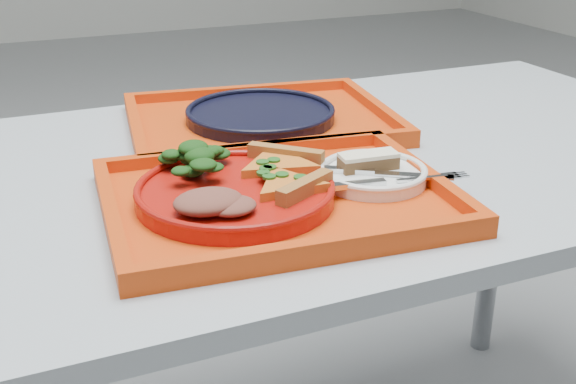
{
  "coord_description": "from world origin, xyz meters",
  "views": [
    {
      "loc": [
        -0.39,
        -0.97,
        1.15
      ],
      "look_at": [
        -0.06,
        -0.18,
        0.78
      ],
      "focal_mm": 45.0,
      "sensor_mm": 36.0,
      "label": 1
    }
  ],
  "objects_px": {
    "tray_far": "(261,123)",
    "dinner_plate": "(235,195)",
    "navy_plate": "(260,116)",
    "tray_main": "(277,202)",
    "dessert_bar": "(368,161)"
  },
  "relations": [
    {
      "from": "tray_far",
      "to": "dinner_plate",
      "type": "relative_size",
      "value": 1.73
    },
    {
      "from": "tray_far",
      "to": "dinner_plate",
      "type": "xyz_separation_m",
      "value": [
        -0.16,
        -0.31,
        0.02
      ]
    },
    {
      "from": "navy_plate",
      "to": "tray_main",
      "type": "bearing_deg",
      "value": -107.4
    },
    {
      "from": "tray_far",
      "to": "dinner_plate",
      "type": "distance_m",
      "value": 0.35
    },
    {
      "from": "tray_main",
      "to": "dinner_plate",
      "type": "height_order",
      "value": "dinner_plate"
    },
    {
      "from": "tray_main",
      "to": "tray_far",
      "type": "height_order",
      "value": "same"
    },
    {
      "from": "tray_far",
      "to": "dessert_bar",
      "type": "bearing_deg",
      "value": -73.91
    },
    {
      "from": "tray_far",
      "to": "navy_plate",
      "type": "xyz_separation_m",
      "value": [
        0.0,
        -0.0,
        0.01
      ]
    },
    {
      "from": "dinner_plate",
      "to": "dessert_bar",
      "type": "distance_m",
      "value": 0.2
    },
    {
      "from": "navy_plate",
      "to": "dessert_bar",
      "type": "distance_m",
      "value": 0.31
    },
    {
      "from": "tray_far",
      "to": "dinner_plate",
      "type": "height_order",
      "value": "dinner_plate"
    },
    {
      "from": "dessert_bar",
      "to": "tray_main",
      "type": "bearing_deg",
      "value": -169.33
    },
    {
      "from": "dinner_plate",
      "to": "tray_far",
      "type": "bearing_deg",
      "value": 63.49
    },
    {
      "from": "tray_far",
      "to": "navy_plate",
      "type": "bearing_deg",
      "value": -81.84
    },
    {
      "from": "tray_main",
      "to": "dinner_plate",
      "type": "distance_m",
      "value": 0.06
    }
  ]
}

